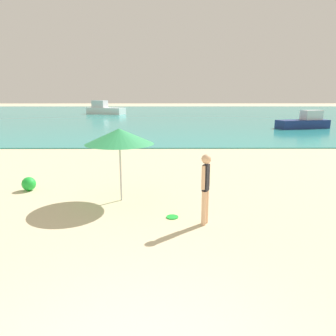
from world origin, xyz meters
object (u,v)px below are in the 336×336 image
object	(u,v)px
boat_far	(105,109)
beach_ball	(29,184)
boat_near	(304,122)
person_standing	(206,185)
beach_umbrella	(119,136)
frisbee	(172,217)

from	to	relation	value
boat_far	beach_ball	bearing A→B (deg)	-58.41
boat_near	beach_ball	xyz separation A→B (m)	(-16.05, -17.69, -0.37)
person_standing	beach_umbrella	xyz separation A→B (m)	(-2.14, 1.69, 0.88)
frisbee	beach_ball	size ratio (longest dim) A/B	0.69
person_standing	beach_ball	world-z (taller)	person_standing
frisbee	beach_umbrella	xyz separation A→B (m)	(-1.41, 1.30, 1.79)
beach_ball	beach_umbrella	world-z (taller)	beach_umbrella
person_standing	beach_ball	size ratio (longest dim) A/B	3.85
beach_umbrella	person_standing	bearing A→B (deg)	-38.19
boat_far	beach_umbrella	distance (m)	39.49
frisbee	boat_near	xyz separation A→B (m)	(11.65, 19.93, 0.57)
boat_near	beach_umbrella	size ratio (longest dim) A/B	2.32
boat_near	beach_umbrella	bearing A→B (deg)	40.49
frisbee	boat_near	size ratio (longest dim) A/B	0.06
person_standing	frisbee	world-z (taller)	person_standing
frisbee	beach_umbrella	size ratio (longest dim) A/B	0.14
boat_near	boat_far	bearing A→B (deg)	-58.38
boat_near	beach_umbrella	world-z (taller)	beach_umbrella
person_standing	boat_near	xyz separation A→B (m)	(10.92, 20.31, -0.34)
person_standing	frisbee	distance (m)	1.24
beach_ball	beach_umbrella	distance (m)	3.51
boat_near	beach_umbrella	xyz separation A→B (m)	(-13.06, -18.63, 1.22)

